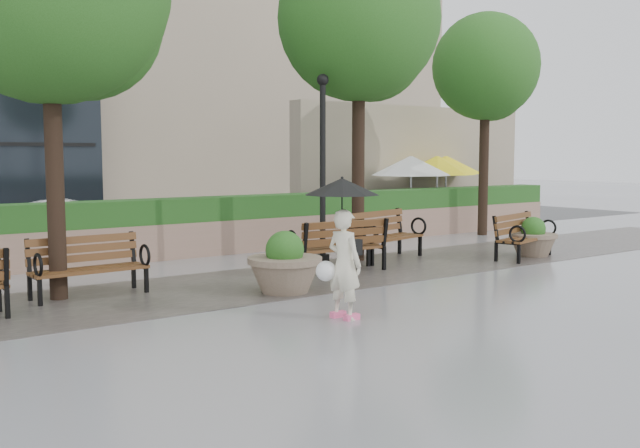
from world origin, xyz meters
TOP-DOWN VIEW (x-y plane):
  - ground at (0.00, 0.00)m, footprint 100.00×100.00m
  - cobble_strip at (0.00, 3.00)m, footprint 28.00×3.20m
  - hedge_wall at (0.00, 7.00)m, footprint 24.00×0.80m
  - cafe_wall at (9.50, 10.00)m, footprint 10.00×0.60m
  - cafe_hedge at (9.00, 7.80)m, footprint 8.00×0.50m
  - asphalt_street at (0.00, 11.00)m, footprint 40.00×7.00m
  - bench_1 at (-4.00, 3.56)m, footprint 1.88×0.80m
  - bench_2 at (0.81, 3.09)m, footprint 2.02×0.94m
  - bench_3 at (2.73, 3.82)m, footprint 2.14×1.26m
  - bench_4 at (5.38, 2.15)m, footprint 1.98×1.19m
  - planter_left at (-1.21, 1.95)m, footprint 1.26×1.26m
  - planter_right at (5.84, 2.24)m, footprint 1.09×1.09m
  - lamppost at (0.84, 3.64)m, footprint 0.28×0.28m
  - tree_1 at (2.31, 4.19)m, footprint 3.58×3.51m
  - tree_2 at (8.53, 6.01)m, footprint 3.21×3.07m
  - patio_umb_white at (7.75, 8.32)m, footprint 2.50×2.50m
  - patio_umb_yellow_a at (9.05, 8.46)m, footprint 2.50×2.50m
  - patio_umb_yellow_b at (10.25, 9.22)m, footprint 2.50×2.50m
  - car_right at (-2.30, 9.85)m, footprint 3.92×2.17m
  - pedestrian at (-1.59, -0.12)m, footprint 1.09×1.09m

SIDE VIEW (x-z plane):
  - ground at x=0.00m, z-range 0.00..0.00m
  - asphalt_street at x=0.00m, z-range 0.00..0.00m
  - cobble_strip at x=0.00m, z-range 0.00..0.01m
  - bench_1 at x=-4.00m, z-range -0.20..0.79m
  - bench_4 at x=5.38m, z-range -0.20..0.80m
  - bench_2 at x=0.81m, z-range -0.21..0.84m
  - bench_3 at x=2.73m, z-range -0.22..0.86m
  - planter_right at x=5.84m, z-range -0.10..0.82m
  - planter_left at x=-1.21m, z-range -0.12..0.94m
  - cafe_hedge at x=9.00m, z-range 0.00..0.90m
  - car_right at x=-2.30m, z-range 0.00..1.22m
  - hedge_wall at x=0.00m, z-range -0.01..1.34m
  - pedestrian at x=-1.59m, z-range 0.22..2.21m
  - lamppost at x=0.84m, z-range -0.24..3.71m
  - patio_umb_white at x=7.75m, z-range 0.84..3.14m
  - patio_umb_yellow_a at x=9.05m, z-range 0.84..3.14m
  - patio_umb_yellow_b at x=10.25m, z-range 0.84..3.14m
  - cafe_wall at x=9.50m, z-range 0.00..4.00m
  - tree_2 at x=8.53m, z-range 1.53..7.93m
  - tree_1 at x=2.31m, z-range 1.60..8.59m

